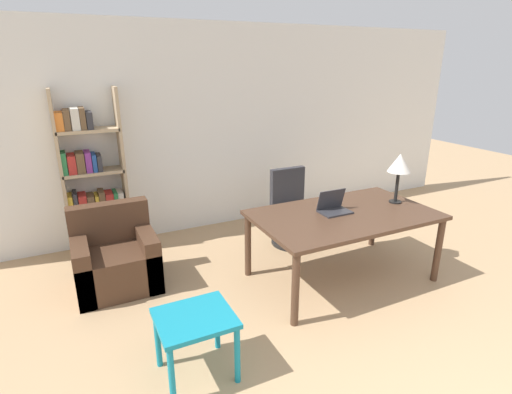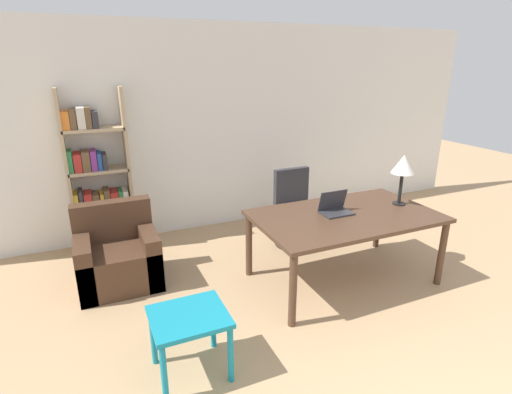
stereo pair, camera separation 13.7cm
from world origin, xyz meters
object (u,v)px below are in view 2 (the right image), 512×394
Objects in this scene: table_lamp at (403,166)px; office_chair at (296,212)px; side_table_blue at (189,325)px; armchair at (118,258)px; laptop at (335,208)px; bookshelf at (96,182)px; desk at (345,221)px.

office_chair is (-0.70, 1.01, -0.77)m from table_lamp.
armchair is (-0.35, 1.56, -0.13)m from side_table_blue.
bookshelf is at bearing 141.22° from laptop.
table_lamp is (0.71, 0.02, 0.50)m from desk.
desk is 0.95× the size of bookshelf.
table_lamp is at bearing -16.55° from armchair.
desk is 5.88× the size of laptop.
table_lamp is at bearing -4.20° from laptop.
side_table_blue is (-1.82, -0.68, -0.25)m from desk.
office_chair is at bearing 3.98° from armchair.
office_chair is (0.01, 1.03, -0.27)m from desk.
table_lamp is 2.74m from side_table_blue.
table_lamp is 3.14m from armchair.
armchair is 1.12m from bookshelf.
laptop is 0.38× the size of armchair.
bookshelf reaches higher than desk.
laptop is 0.88m from table_lamp.
laptop is 1.94m from side_table_blue.
desk is 2.22× the size of armchair.
laptop is 0.58× the size of side_table_blue.
laptop reaches higher than desk.
office_chair is 1.13× the size of armchair.
office_chair reaches higher than armchair.
armchair is at bearing 157.97° from desk.
side_table_blue is at bearing -79.87° from bookshelf.
side_table_blue is at bearing -156.54° from laptop.
office_chair reaches higher than desk.
table_lamp is 1.45m from office_chair.
table_lamp is 1.00× the size of side_table_blue.
side_table_blue is at bearing -136.97° from office_chair.
side_table_blue is 1.60m from armchair.
laptop is 2.30m from armchair.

